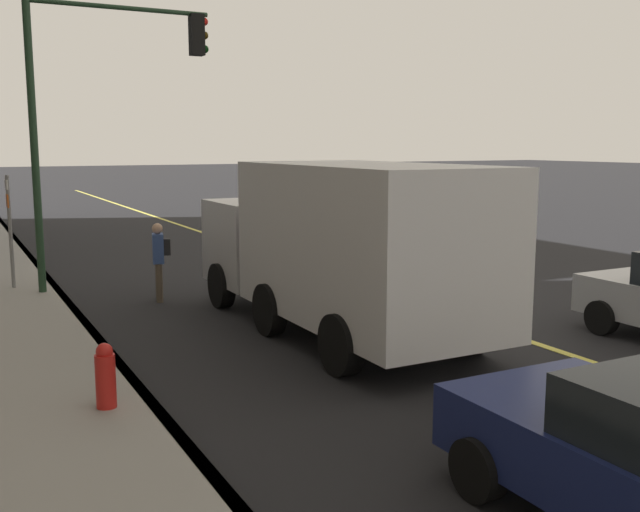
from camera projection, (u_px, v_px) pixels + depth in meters
ground at (370, 288)px, 16.58m from camera, size 200.00×200.00×0.00m
sidewalk_slab at (4, 323)px, 13.04m from camera, size 80.00×2.68×0.15m
curb_edge at (77, 316)px, 13.62m from camera, size 80.00×0.16×0.15m
lane_stripe_center at (370, 288)px, 16.58m from camera, size 80.00×0.16×0.01m
truck_white at (342, 244)px, 12.44m from camera, size 7.19×2.63×2.95m
pedestrian_with_backpack at (159, 256)px, 15.09m from camera, size 0.43×0.42×1.65m
traffic_light_mast at (100, 92)px, 15.44m from camera, size 0.28×3.91×6.44m
street_sign_post at (10, 224)px, 15.73m from camera, size 0.60×0.08×2.60m
fire_hydrant at (106, 382)px, 8.63m from camera, size 0.24×0.24×0.94m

